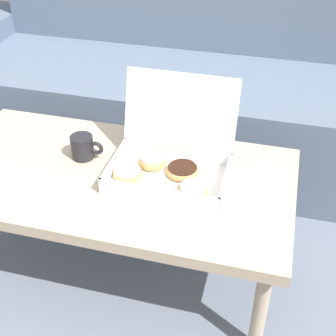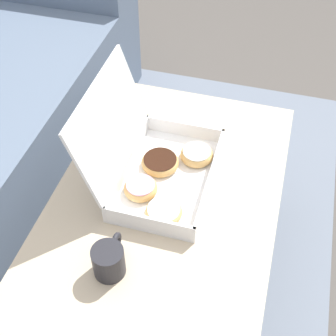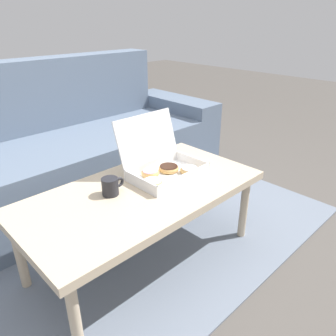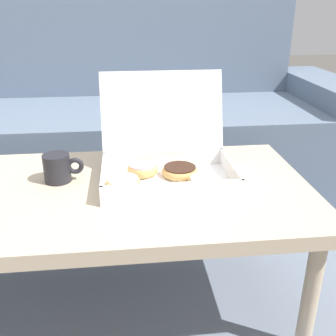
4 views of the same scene
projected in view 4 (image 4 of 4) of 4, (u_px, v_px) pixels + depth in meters
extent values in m
plane|color=#514C47|center=(113.00, 288.00, 1.36)|extent=(12.00, 12.00, 0.00)
cube|color=slate|center=(114.00, 239.00, 1.63)|extent=(2.50, 1.85, 0.01)
cube|color=slate|center=(112.00, 158.00, 1.87)|extent=(1.90, 0.61, 0.46)
cube|color=slate|center=(111.00, 91.00, 2.15)|extent=(1.90, 0.20, 0.93)
cube|color=slate|center=(319.00, 133.00, 2.05)|extent=(0.24, 0.81, 0.56)
cube|color=#C6B293|center=(104.00, 195.00, 1.13)|extent=(1.19, 0.61, 0.04)
cylinder|color=#C6B293|center=(310.00, 298.00, 1.04)|extent=(0.04, 0.04, 0.38)
cylinder|color=#C6B293|center=(253.00, 208.00, 1.49)|extent=(0.04, 0.04, 0.38)
cube|color=white|center=(168.00, 182.00, 1.15)|extent=(0.38, 0.25, 0.01)
cube|color=white|center=(173.00, 192.00, 1.03)|extent=(0.38, 0.01, 0.05)
cube|color=white|center=(164.00, 158.00, 1.25)|extent=(0.38, 0.01, 0.05)
cube|color=white|center=(103.00, 176.00, 1.12)|extent=(0.01, 0.25, 0.05)
cube|color=white|center=(231.00, 170.00, 1.16)|extent=(0.01, 0.25, 0.05)
cube|color=white|center=(162.00, 111.00, 1.23)|extent=(0.38, 0.08, 0.24)
torus|color=tan|center=(180.00, 171.00, 1.18)|extent=(0.11, 0.11, 0.03)
cylinder|color=black|center=(180.00, 169.00, 1.17)|extent=(0.10, 0.10, 0.01)
torus|color=tan|center=(123.00, 183.00, 1.11)|extent=(0.10, 0.10, 0.03)
cylinder|color=white|center=(123.00, 180.00, 1.10)|extent=(0.09, 0.09, 0.01)
torus|color=tan|center=(143.00, 169.00, 1.19)|extent=(0.09, 0.09, 0.03)
cylinder|color=pink|center=(143.00, 166.00, 1.18)|extent=(0.08, 0.08, 0.01)
torus|color=tan|center=(205.00, 183.00, 1.10)|extent=(0.10, 0.10, 0.03)
cylinder|color=white|center=(205.00, 180.00, 1.09)|extent=(0.08, 0.08, 0.01)
cylinder|color=#232328|center=(57.00, 168.00, 1.15)|extent=(0.08, 0.08, 0.08)
torus|color=#232328|center=(75.00, 166.00, 1.16)|extent=(0.05, 0.01, 0.05)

